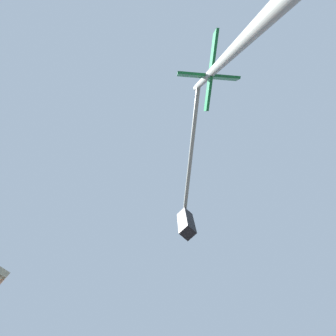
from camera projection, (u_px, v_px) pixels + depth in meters
The scene contains 1 object.
traffic_signal_near at pixel (203, 163), 2.89m from camera, with size 2.50×3.01×6.34m.
Camera 1 is at (-7.09, -6.59, 1.70)m, focal length 19.71 mm.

